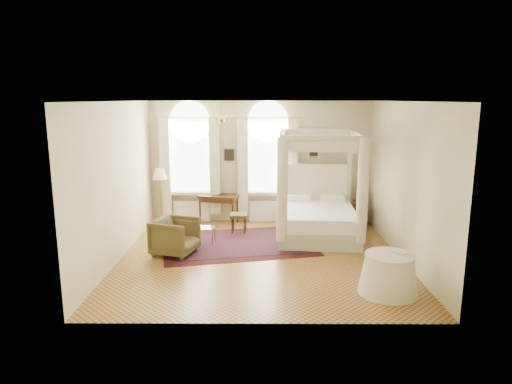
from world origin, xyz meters
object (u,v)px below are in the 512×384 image
canopy_bed (318,214)px  nightstand (358,214)px  side_table (389,274)px  floor_lamp (160,177)px  writing_desk (219,199)px  stool (239,217)px  armchair (175,237)px  coffee_table (203,229)px

canopy_bed → nightstand: bearing=39.7°
side_table → floor_lamp: bearing=137.2°
writing_desk → stool: writing_desk is taller
armchair → coffee_table: bearing=-15.6°
nightstand → writing_desk: (-3.74, 0.25, 0.34)m
writing_desk → canopy_bed: bearing=-26.3°
stool → canopy_bed: bearing=-11.4°
writing_desk → coffee_table: 1.80m
armchair → writing_desk: bearing=1.2°
writing_desk → side_table: writing_desk is taller
writing_desk → stool: 1.08m
stool → floor_lamp: bearing=158.2°
nightstand → armchair: armchair is taller
floor_lamp → coffee_table: bearing=-52.4°
nightstand → writing_desk: bearing=176.1°
coffee_table → side_table: bearing=-38.1°
canopy_bed → side_table: canopy_bed is taller
writing_desk → floor_lamp: bearing=180.0°
canopy_bed → stool: 2.00m
armchair → floor_lamp: 2.82m
armchair → coffee_table: armchair is taller
nightstand → coffee_table: (-3.96, -1.50, 0.02)m
armchair → stool: bearing=-20.8°
writing_desk → armchair: bearing=-106.1°
stool → coffee_table: stool is taller
stool → floor_lamp: 2.48m
stool → coffee_table: size_ratio=0.81×
nightstand → stool: bearing=-169.1°
nightstand → stool: size_ratio=1.38×
stool → nightstand: bearing=10.9°
floor_lamp → side_table: size_ratio=1.45×
armchair → side_table: bearing=-98.9°
nightstand → coffee_table: bearing=-159.3°
canopy_bed → coffee_table: size_ratio=4.28×
nightstand → coffee_table: 4.24m
stool → armchair: size_ratio=0.55×
canopy_bed → stool: (-1.95, 0.39, -0.18)m
stool → floor_lamp: size_ratio=0.32×
coffee_table → nightstand: bearing=20.7°
nightstand → armchair: 5.03m
writing_desk → side_table: size_ratio=1.12×
writing_desk → side_table: bearing=-53.6°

